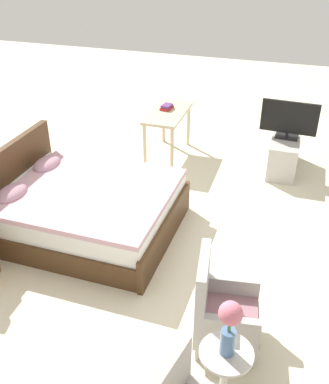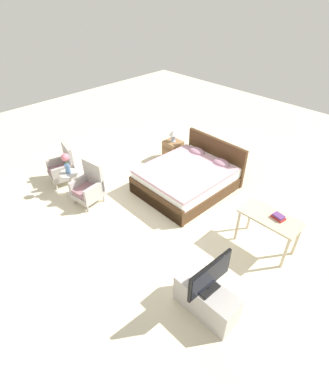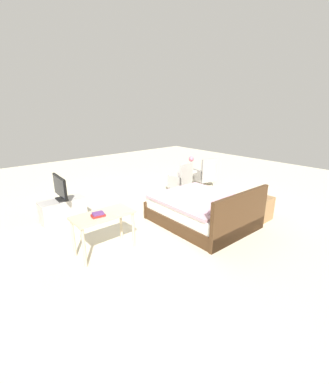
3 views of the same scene
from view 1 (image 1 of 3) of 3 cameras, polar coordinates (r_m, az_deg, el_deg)
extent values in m
plane|color=beige|center=(5.34, 1.71, -5.70)|extent=(16.00, 16.00, 0.00)
cube|color=#472D19|center=(5.45, -9.71, -3.50)|extent=(1.69, 2.08, 0.28)
cube|color=white|center=(5.31, -9.96, -1.20)|extent=(1.63, 2.00, 0.24)
cube|color=#CC9EAD|center=(5.19, -9.31, 0.04)|extent=(1.67, 1.83, 0.06)
cube|color=#472D19|center=(5.76, -18.72, 1.20)|extent=(1.68, 0.12, 0.96)
cube|color=#472D19|center=(5.08, 0.25, -5.05)|extent=(1.68, 0.10, 0.40)
ellipsoid|color=#B28499|center=(5.31, -18.84, -0.14)|extent=(0.45, 0.29, 0.14)
ellipsoid|color=#B28499|center=(5.82, -14.72, 3.48)|extent=(0.45, 0.29, 0.14)
cylinder|color=#ADA8A3|center=(4.05, 11.11, -20.27)|extent=(0.04, 0.04, 0.16)
cylinder|color=#ADA8A3|center=(4.35, 11.08, -15.54)|extent=(0.04, 0.04, 0.16)
cylinder|color=#ADA8A3|center=(4.04, 4.19, -19.75)|extent=(0.04, 0.04, 0.16)
cylinder|color=#ADA8A3|center=(4.34, 4.81, -15.05)|extent=(0.04, 0.04, 0.16)
cube|color=#ADA8A3|center=(4.08, 7.95, -16.30)|extent=(0.61, 0.61, 0.12)
cube|color=gray|center=(4.00, 8.06, -15.24)|extent=(0.56, 0.56, 0.10)
cube|color=#ADA8A3|center=(3.81, 4.84, -12.14)|extent=(0.55, 0.16, 0.64)
cube|color=#ADA8A3|center=(3.78, 8.01, -16.97)|extent=(0.14, 0.52, 0.26)
cube|color=#ADA8A3|center=(4.11, 8.28, -12.10)|extent=(0.14, 0.52, 0.26)
cylinder|color=beige|center=(3.68, 7.55, -22.18)|extent=(0.06, 0.06, 0.50)
cylinder|color=beige|center=(3.47, 7.86, -19.62)|extent=(0.40, 0.40, 0.02)
cylinder|color=#4C709E|center=(3.38, 8.02, -18.31)|extent=(0.11, 0.11, 0.22)
cylinder|color=#477538|center=(3.26, 8.23, -16.48)|extent=(0.02, 0.02, 0.10)
sphere|color=#DB7084|center=(3.17, 8.40, -15.00)|extent=(0.17, 0.17, 0.17)
cube|color=#B7B2AD|center=(6.87, 14.93, 4.76)|extent=(0.96, 0.40, 0.51)
cube|color=black|center=(6.76, 15.24, 6.80)|extent=(0.22, 0.33, 0.03)
cylinder|color=black|center=(6.74, 15.29, 7.11)|extent=(0.04, 0.04, 0.05)
cube|color=black|center=(6.65, 15.60, 9.11)|extent=(0.09, 0.80, 0.46)
cube|color=black|center=(6.67, 15.62, 9.19)|extent=(0.05, 0.74, 0.42)
cylinder|color=beige|center=(6.56, 0.96, 5.40)|extent=(0.05, 0.05, 0.69)
cylinder|color=beige|center=(7.38, 3.05, 8.45)|extent=(0.05, 0.05, 0.69)
cylinder|color=beige|center=(6.67, -2.52, 5.86)|extent=(0.05, 0.05, 0.69)
cylinder|color=beige|center=(7.49, -0.09, 8.83)|extent=(0.05, 0.05, 0.69)
cube|color=beige|center=(6.88, 0.41, 9.99)|extent=(1.04, 0.52, 0.04)
cube|color=#AD2823|center=(6.97, 0.29, 10.62)|extent=(0.24, 0.18, 0.03)
cube|color=#66387A|center=(6.96, 0.29, 10.90)|extent=(0.20, 0.15, 0.04)
camera|label=2|loc=(7.95, 39.82, 32.06)|focal=28.00mm
camera|label=3|loc=(9.78, -19.65, 25.36)|focal=24.00mm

